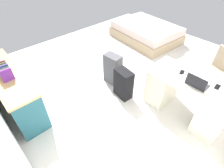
# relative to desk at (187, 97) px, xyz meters

# --- Properties ---
(ground_plane) EXTENTS (6.19, 6.19, 0.00)m
(ground_plane) POSITION_rel_desk_xyz_m (1.24, -0.06, -0.39)
(ground_plane) COLOR silver
(desk) EXTENTS (1.44, 0.67, 0.75)m
(desk) POSITION_rel_desk_xyz_m (0.00, 0.00, 0.00)
(desk) COLOR silver
(desk) RESTS_ON ground_plane
(office_chair) EXTENTS (0.55, 0.55, 0.94)m
(office_chair) POSITION_rel_desk_xyz_m (-0.08, -0.95, 0.03)
(office_chair) COLOR black
(office_chair) RESTS_ON ground_plane
(credenza) EXTENTS (1.80, 0.48, 0.78)m
(credenza) POSITION_rel_desk_xyz_m (2.19, 2.15, -0.00)
(credenza) COLOR #235B6B
(credenza) RESTS_ON ground_plane
(bed) EXTENTS (2.01, 1.56, 0.58)m
(bed) POSITION_rel_desk_xyz_m (2.34, -1.81, -0.15)
(bed) COLOR tan
(bed) RESTS_ON ground_plane
(suitcase_black) EXTENTS (0.38, 0.26, 0.61)m
(suitcase_black) POSITION_rel_desk_xyz_m (1.04, 0.49, -0.09)
(suitcase_black) COLOR black
(suitcase_black) RESTS_ON ground_plane
(suitcase_spare_grey) EXTENTS (0.38, 0.25, 0.67)m
(suitcase_spare_grey) POSITION_rel_desk_xyz_m (1.51, 0.35, -0.05)
(suitcase_spare_grey) COLOR #4C4C51
(suitcase_spare_grey) RESTS_ON ground_plane
(laptop) EXTENTS (0.31, 0.22, 0.21)m
(laptop) POSITION_rel_desk_xyz_m (-0.09, 0.08, 0.41)
(laptop) COLOR #333338
(laptop) RESTS_ON desk
(computer_mouse) EXTENTS (0.06, 0.10, 0.03)m
(computer_mouse) POSITION_rel_desk_xyz_m (0.17, 0.04, 0.37)
(computer_mouse) COLOR white
(computer_mouse) RESTS_ON desk
(cell_phone_near_laptop) EXTENTS (0.08, 0.14, 0.01)m
(cell_phone_near_laptop) POSITION_rel_desk_xyz_m (-0.33, -0.13, 0.36)
(cell_phone_near_laptop) COLOR black
(cell_phone_near_laptop) RESTS_ON desk
(cell_phone_by_mouse) EXTENTS (0.10, 0.15, 0.01)m
(cell_phone_by_mouse) POSITION_rel_desk_xyz_m (0.23, -0.06, 0.36)
(cell_phone_by_mouse) COLOR black
(cell_phone_by_mouse) RESTS_ON desk
(book_row) EXTENTS (0.27, 0.17, 0.23)m
(book_row) POSITION_rel_desk_xyz_m (2.05, 2.16, 0.49)
(book_row) COLOR #682A9B
(book_row) RESTS_ON credenza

